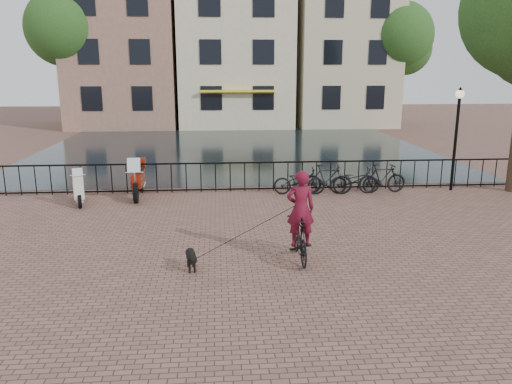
{
  "coord_description": "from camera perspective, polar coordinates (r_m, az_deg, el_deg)",
  "views": [
    {
      "loc": [
        -0.92,
        -8.76,
        4.12
      ],
      "look_at": [
        0.0,
        3.0,
        1.2
      ],
      "focal_mm": 35.0,
      "sensor_mm": 36.0,
      "label": 1
    }
  ],
  "objects": [
    {
      "name": "canal_house_right",
      "position": [
        39.97,
        9.61,
        17.35
      ],
      "size": [
        7.0,
        9.0,
        13.3
      ],
      "color": "#C3BB91",
      "rests_on": "ground"
    },
    {
      "name": "tree_far_left",
      "position": [
        37.25,
        -21.13,
        17.03
      ],
      "size": [
        5.04,
        5.04,
        9.27
      ],
      "color": "black",
      "rests_on": "ground"
    },
    {
      "name": "tree_far_right",
      "position": [
        38.09,
        16.06,
        16.75
      ],
      "size": [
        4.76,
        4.76,
        8.76
      ],
      "color": "black",
      "rests_on": "ground"
    },
    {
      "name": "ground",
      "position": [
        9.72,
        1.4,
        -11.17
      ],
      "size": [
        100.0,
        100.0,
        0.0
      ],
      "primitive_type": "plane",
      "color": "brown",
      "rests_on": "ground"
    },
    {
      "name": "lamp_post",
      "position": [
        18.35,
        22.02,
        7.46
      ],
      "size": [
        0.3,
        0.3,
        3.45
      ],
      "color": "black",
      "rests_on": "ground"
    },
    {
      "name": "parked_bike_0",
      "position": [
        16.79,
        4.96,
        1.23
      ],
      "size": [
        1.76,
        0.72,
        0.9
      ],
      "primitive_type": "imported",
      "rotation": [
        0.0,
        0.0,
        1.5
      ],
      "color": "black",
      "rests_on": "ground"
    },
    {
      "name": "parked_bike_1",
      "position": [
        16.96,
        8.13,
        1.44
      ],
      "size": [
        1.72,
        0.75,
        1.0
      ],
      "primitive_type": "imported",
      "rotation": [
        0.0,
        0.0,
        1.4
      ],
      "color": "black",
      "rests_on": "ground"
    },
    {
      "name": "canal_water",
      "position": [
        26.4,
        -2.43,
        4.92
      ],
      "size": [
        20.0,
        20.0,
        0.0
      ],
      "primitive_type": "plane",
      "color": "black",
      "rests_on": "ground"
    },
    {
      "name": "railing",
      "position": [
        17.17,
        -1.3,
        1.75
      ],
      "size": [
        20.0,
        0.05,
        1.02
      ],
      "color": "black",
      "rests_on": "ground"
    },
    {
      "name": "cyclist",
      "position": [
        10.92,
        5.08,
        -3.33
      ],
      "size": [
        0.74,
        1.73,
        2.36
      ],
      "rotation": [
        0.0,
        0.0,
        3.15
      ],
      "color": "black",
      "rests_on": "ground"
    },
    {
      "name": "parked_bike_3",
      "position": [
        17.47,
        14.23,
        1.52
      ],
      "size": [
        1.7,
        0.6,
        1.0
      ],
      "primitive_type": "imported",
      "rotation": [
        0.0,
        0.0,
        1.65
      ],
      "color": "black",
      "rests_on": "ground"
    },
    {
      "name": "scooter",
      "position": [
        16.47,
        -19.71,
        0.87
      ],
      "size": [
        0.78,
        1.43,
        1.28
      ],
      "rotation": [
        0.0,
        0.0,
        0.3
      ],
      "color": "silver",
      "rests_on": "ground"
    },
    {
      "name": "parked_bike_2",
      "position": [
        17.2,
        11.22,
        1.32
      ],
      "size": [
        1.72,
        0.61,
        0.9
      ],
      "primitive_type": "imported",
      "rotation": [
        0.0,
        0.0,
        1.58
      ],
      "color": "black",
      "rests_on": "ground"
    },
    {
      "name": "canal_house_left",
      "position": [
        39.38,
        -14.72,
        16.79
      ],
      "size": [
        7.5,
        9.0,
        12.8
      ],
      "color": "#84584D",
      "rests_on": "ground"
    },
    {
      "name": "motorcycle",
      "position": [
        16.81,
        -13.35,
        1.93
      ],
      "size": [
        0.58,
        2.1,
        1.48
      ],
      "rotation": [
        0.0,
        0.0,
        0.04
      ],
      "color": "maroon",
      "rests_on": "ground"
    },
    {
      "name": "canal_house_mid",
      "position": [
        38.82,
        -2.47,
        16.52
      ],
      "size": [
        8.0,
        9.5,
        11.8
      ],
      "color": "#C2BC92",
      "rests_on": "ground"
    },
    {
      "name": "dog",
      "position": [
        10.64,
        -7.42,
        -7.6
      ],
      "size": [
        0.33,
        0.74,
        0.48
      ],
      "rotation": [
        0.0,
        0.0,
        0.14
      ],
      "color": "black",
      "rests_on": "ground"
    }
  ]
}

